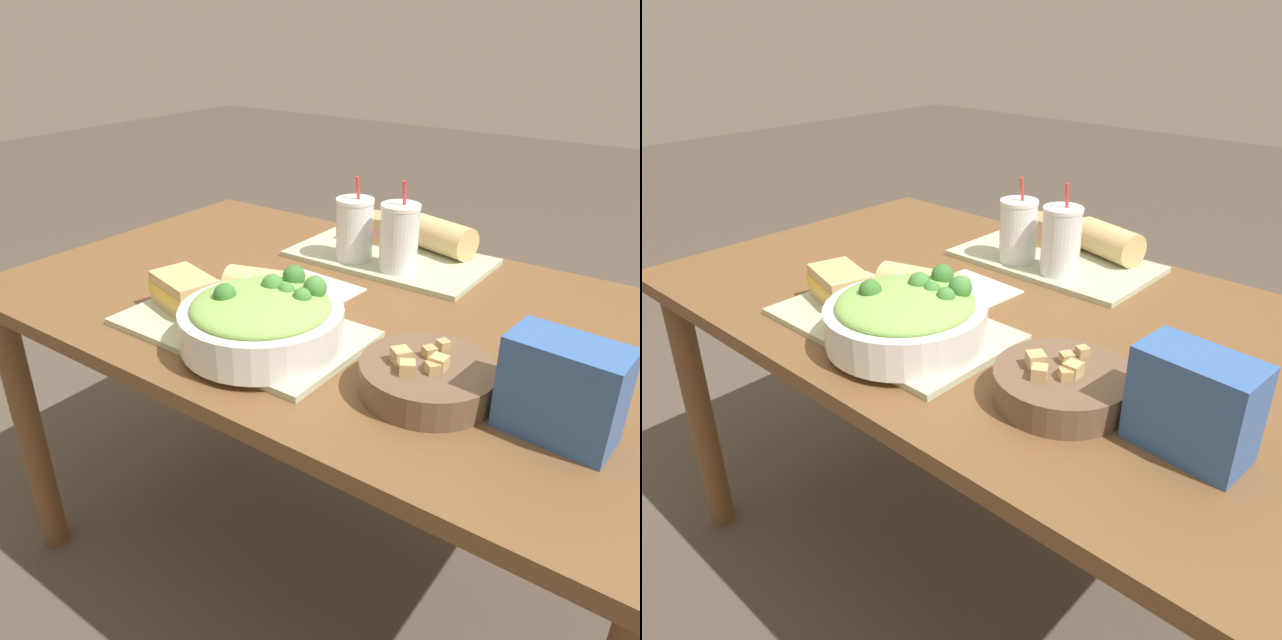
# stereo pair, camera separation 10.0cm
# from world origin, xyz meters

# --- Properties ---
(ground_plane) EXTENTS (12.00, 12.00, 0.00)m
(ground_plane) POSITION_xyz_m (0.00, 0.00, 0.00)
(ground_plane) COLOR #4C4238
(dining_table) EXTENTS (1.39, 0.84, 0.72)m
(dining_table) POSITION_xyz_m (0.00, 0.00, 0.62)
(dining_table) COLOR brown
(dining_table) RESTS_ON ground_plane
(tray_near) EXTENTS (0.44, 0.25, 0.01)m
(tray_near) POSITION_xyz_m (-0.08, -0.21, 0.72)
(tray_near) COLOR #B2BC99
(tray_near) RESTS_ON dining_table
(tray_far) EXTENTS (0.44, 0.25, 0.01)m
(tray_far) POSITION_xyz_m (-0.04, 0.25, 0.72)
(tray_far) COLOR #B2BC99
(tray_far) RESTS_ON dining_table
(salad_bowl) EXTENTS (0.27, 0.27, 0.11)m
(salad_bowl) POSITION_xyz_m (-0.00, -0.24, 0.77)
(salad_bowl) COLOR white
(salad_bowl) RESTS_ON tray_near
(soup_bowl) EXTENTS (0.20, 0.20, 0.07)m
(soup_bowl) POSITION_xyz_m (0.28, -0.20, 0.74)
(soup_bowl) COLOR brown
(soup_bowl) RESTS_ON dining_table
(sandwich_near) EXTENTS (0.15, 0.12, 0.06)m
(sandwich_near) POSITION_xyz_m (-0.21, -0.21, 0.76)
(sandwich_near) COLOR tan
(sandwich_near) RESTS_ON tray_near
(baguette_near) EXTENTS (0.18, 0.12, 0.08)m
(baguette_near) POSITION_xyz_m (-0.08, -0.12, 0.77)
(baguette_near) COLOR tan
(baguette_near) RESTS_ON tray_near
(sandwich_far) EXTENTS (0.16, 0.10, 0.06)m
(sandwich_far) POSITION_xyz_m (-0.11, 0.33, 0.76)
(sandwich_far) COLOR tan
(sandwich_far) RESTS_ON tray_far
(baguette_far) EXTENTS (0.17, 0.11, 0.08)m
(baguette_far) POSITION_xyz_m (0.05, 0.34, 0.77)
(baguette_far) COLOR tan
(baguette_far) RESTS_ON tray_far
(drink_cup_dark) EXTENTS (0.08, 0.08, 0.19)m
(drink_cup_dark) POSITION_xyz_m (-0.09, 0.19, 0.79)
(drink_cup_dark) COLOR silver
(drink_cup_dark) RESTS_ON tray_far
(drink_cup_red) EXTENTS (0.08, 0.08, 0.19)m
(drink_cup_red) POSITION_xyz_m (0.02, 0.19, 0.80)
(drink_cup_red) COLOR silver
(drink_cup_red) RESTS_ON tray_far
(chip_bag) EXTENTS (0.16, 0.10, 0.14)m
(chip_bag) POSITION_xyz_m (0.47, -0.18, 0.79)
(chip_bag) COLOR #335BA3
(chip_bag) RESTS_ON dining_table
(napkin_folded) EXTENTS (0.18, 0.13, 0.00)m
(napkin_folded) POSITION_xyz_m (-0.08, 0.02, 0.72)
(napkin_folded) COLOR silver
(napkin_folded) RESTS_ON dining_table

